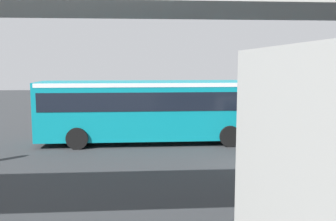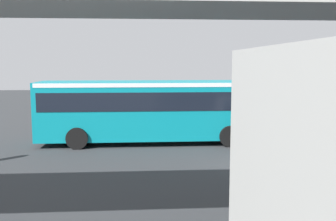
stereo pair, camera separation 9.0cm
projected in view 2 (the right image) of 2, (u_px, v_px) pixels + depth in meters
ground at (127, 143)px, 19.43m from camera, size 80.00×80.00×0.00m
city_bus at (153, 106)px, 19.26m from camera, size 11.54×2.85×3.15m
parked_van at (315, 136)px, 15.02m from camera, size 4.80×2.17×2.05m
traffic_sign at (107, 98)px, 23.65m from camera, size 0.08×0.60×2.80m
lane_dash_leftmost at (197, 134)px, 21.93m from camera, size 2.00×0.20×0.01m
lane_dash_left at (128, 134)px, 21.64m from camera, size 2.00×0.20×0.01m
lane_dash_centre at (57, 135)px, 21.36m from camera, size 2.00×0.20×0.01m
pedestrian_overpass at (101, 16)px, 7.26m from camera, size 30.49×2.60×6.66m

